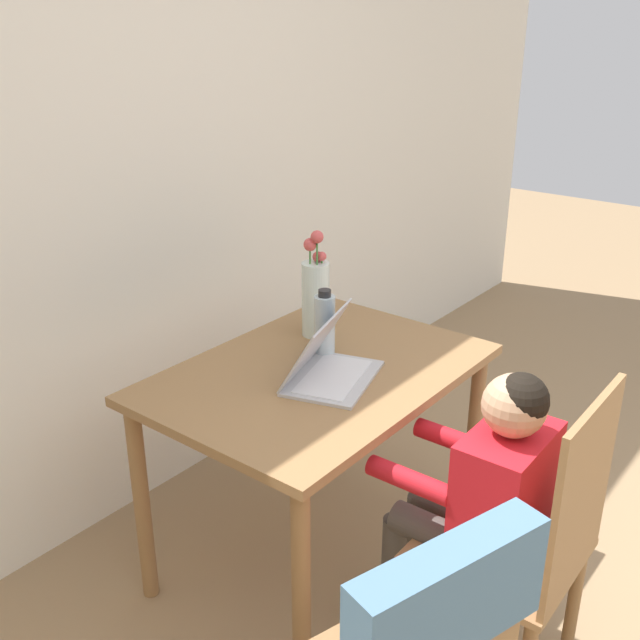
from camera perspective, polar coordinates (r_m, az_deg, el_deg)
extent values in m
cube|color=white|center=(2.54, -17.40, 10.44)|extent=(6.40, 0.05, 2.50)
cube|color=olive|center=(2.31, -0.14, -4.09)|extent=(1.04, 0.73, 0.03)
cylinder|color=olive|center=(2.05, -1.43, -20.36)|extent=(0.05, 0.05, 0.69)
cylinder|color=olive|center=(2.69, 11.59, -9.23)|extent=(0.05, 0.05, 0.69)
cylinder|color=olive|center=(2.41, -13.41, -13.48)|extent=(0.05, 0.05, 0.69)
cylinder|color=olive|center=(2.98, 0.71, -5.41)|extent=(0.05, 0.05, 0.69)
cube|color=olive|center=(2.13, 13.41, -16.69)|extent=(0.41, 0.41, 0.02)
cube|color=olive|center=(1.93, 19.35, -12.49)|extent=(0.38, 0.02, 0.50)
cylinder|color=olive|center=(2.44, 10.93, -17.08)|extent=(0.04, 0.04, 0.40)
cylinder|color=olive|center=(2.21, 6.59, -21.76)|extent=(0.04, 0.04, 0.40)
cylinder|color=olive|center=(2.35, 18.75, -19.75)|extent=(0.04, 0.04, 0.40)
cube|color=slate|center=(1.35, 9.74, -20.18)|extent=(0.40, 0.19, 0.20)
cube|color=red|center=(2.02, 13.88, -12.65)|extent=(0.29, 0.18, 0.35)
sphere|color=tan|center=(1.89, 14.59, -6.33)|extent=(0.16, 0.16, 0.16)
sphere|color=black|center=(1.88, 15.07, -5.92)|extent=(0.14, 0.14, 0.14)
cylinder|color=#4C4742|center=(2.21, 10.82, -14.10)|extent=(0.09, 0.28, 0.09)
cylinder|color=#4C4742|center=(2.12, 9.13, -15.86)|extent=(0.09, 0.28, 0.09)
cylinder|color=#4C4742|center=(2.40, 7.31, -17.30)|extent=(0.07, 0.07, 0.42)
cylinder|color=#4C4742|center=(2.31, 5.56, -19.02)|extent=(0.07, 0.07, 0.42)
cylinder|color=red|center=(2.18, 10.22, -8.98)|extent=(0.06, 0.24, 0.06)
cylinder|color=red|center=(2.00, 6.82, -12.03)|extent=(0.06, 0.24, 0.06)
cube|color=#B2B2B7|center=(2.24, 1.01, -4.45)|extent=(0.37, 0.31, 0.01)
cube|color=silver|center=(2.24, 1.01, -4.31)|extent=(0.31, 0.23, 0.00)
cube|color=#B2B2B7|center=(2.21, -0.33, -1.86)|extent=(0.34, 0.20, 0.20)
cube|color=#19284C|center=(2.21, -0.41, -1.81)|extent=(0.30, 0.18, 0.17)
cylinder|color=silver|center=(2.50, -0.34, 1.59)|extent=(0.09, 0.09, 0.26)
cylinder|color=#3D7A38|center=(2.50, -0.17, 2.45)|extent=(0.01, 0.01, 0.22)
sphere|color=#CC4C4C|center=(2.47, -0.17, 4.84)|extent=(0.04, 0.04, 0.04)
cylinder|color=#3D7A38|center=(2.50, -0.71, 1.98)|extent=(0.01, 0.01, 0.18)
sphere|color=#CC4C4C|center=(2.47, -0.72, 3.94)|extent=(0.03, 0.03, 0.03)
cylinder|color=#3D7A38|center=(2.47, -0.75, 2.76)|extent=(0.01, 0.01, 0.27)
sphere|color=#CC4C4C|center=(2.42, -0.77, 5.77)|extent=(0.04, 0.04, 0.04)
cylinder|color=#3D7A38|center=(2.45, -0.22, 3.00)|extent=(0.01, 0.01, 0.30)
sphere|color=#CC4C4C|center=(2.41, -0.23, 6.35)|extent=(0.04, 0.04, 0.04)
cylinder|color=#3D7A38|center=(2.48, 0.14, 2.38)|extent=(0.01, 0.01, 0.23)
sphere|color=#CC4C4C|center=(2.45, 0.14, 4.87)|extent=(0.03, 0.03, 0.03)
cylinder|color=silver|center=(2.36, 0.35, -0.44)|extent=(0.07, 0.07, 0.20)
cylinder|color=#262628|center=(2.32, 0.36, 2.06)|extent=(0.04, 0.04, 0.02)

